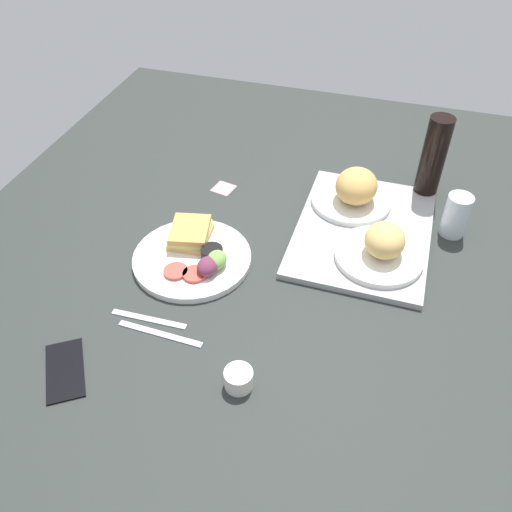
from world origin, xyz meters
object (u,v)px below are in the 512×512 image
serving_tray (363,231)px  bread_plate_far (382,247)px  drinking_glass (456,215)px  soda_bottle (433,158)px  espresso_cup (239,379)px  knife (160,333)px  cell_phone (65,370)px  sticky_note (224,188)px  bread_plate_near (354,191)px  plate_with_salad (195,254)px  fork (149,319)px

serving_tray → bread_plate_far: bread_plate_far is taller
drinking_glass → soda_bottle: size_ratio=0.48×
espresso_cup → knife: size_ratio=0.29×
drinking_glass → knife: (52.00, -57.08, -5.38)cm
cell_phone → sticky_note: 68.15cm
drinking_glass → knife: size_ratio=0.59×
serving_tray → bread_plate_near: bread_plate_near is taller
serving_tray → bread_plate_near: bearing=-155.8°
bread_plate_far → cell_phone: bearing=-48.0°
bread_plate_far → knife: bearing=-49.0°
drinking_glass → sticky_note: (-1.60, -61.96, -5.57)cm
plate_with_salad → cell_phone: plate_with_salad is taller
plate_with_salad → espresso_cup: plate_with_salad is taller
espresso_cup → cell_phone: (6.87, -33.73, -1.60)cm
bread_plate_far → drinking_glass: size_ratio=1.87×
drinking_glass → bread_plate_near: bearing=-96.8°
plate_with_salad → drinking_glass: drinking_glass is taller
fork → cell_phone: (16.93, -10.03, 0.15)cm
fork → bread_plate_near: bearing=54.2°
espresso_cup → sticky_note: espresso_cup is taller
soda_bottle → sticky_note: soda_bottle is taller
knife → cell_phone: size_ratio=1.32×
bread_plate_far → espresso_cup: size_ratio=3.76×
drinking_glass → espresso_cup: size_ratio=2.01×
bread_plate_far → sticky_note: (-17.94, -45.93, -4.68)cm
bread_plate_near → knife: size_ratio=1.12×
bread_plate_far → sticky_note: 49.53cm
soda_bottle → cell_phone: (80.95, -63.42, -11.29)cm
plate_with_salad → soda_bottle: soda_bottle is taller
soda_bottle → espresso_cup: soda_bottle is taller
bread_plate_far → drinking_glass: bearing=135.5°
bread_plate_far → soda_bottle: (-31.36, 8.34, 6.95)cm
espresso_cup → knife: espresso_cup is taller
drinking_glass → fork: drinking_glass is taller
cell_phone → drinking_glass: bearing=99.3°
plate_with_salad → cell_phone: 39.62cm
espresso_cup → cell_phone: espresso_cup is taller
serving_tray → soda_bottle: (-21.76, 13.69, 10.89)cm
espresso_cup → sticky_note: bearing=-157.9°
drinking_glass → cell_phone: 97.12cm
espresso_cup → cell_phone: bearing=-78.5°
serving_tray → espresso_cup: espresso_cup is taller
serving_tray → knife: serving_tray is taller
knife → bread_plate_far: bearing=42.9°
sticky_note → knife: bearing=5.2°
soda_bottle → drinking_glass: bearing=27.1°
drinking_glass → espresso_cup: drinking_glass is taller
cell_phone → espresso_cup: bearing=68.0°
bread_plate_near → plate_with_salad: (31.41, -32.88, -3.86)cm
knife → sticky_note: size_ratio=3.39×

